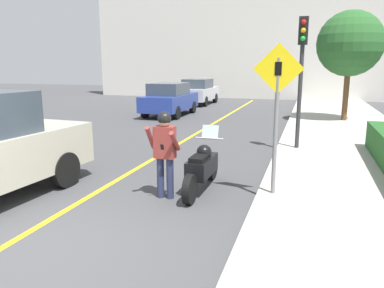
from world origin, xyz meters
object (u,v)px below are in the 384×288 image
street_tree (350,44)px  parked_car_silver (198,91)px  person_biker (165,146)px  traffic_light (302,58)px  motorcycle (202,167)px  crossing_sign (277,106)px  parked_car_blue (170,99)px

street_tree → parked_car_silver: size_ratio=1.12×
person_biker → traffic_light: bearing=64.4°
motorcycle → parked_car_silver: size_ratio=0.53×
crossing_sign → street_tree: bearing=79.3°
person_biker → parked_car_silver: size_ratio=0.41×
motorcycle → person_biker: person_biker is taller
parked_car_silver → traffic_light: bearing=-61.8°
parked_car_blue → traffic_light: bearing=-45.8°
crossing_sign → parked_car_silver: crossing_sign is taller
crossing_sign → parked_car_blue: bearing=119.7°
traffic_light → street_tree: (1.80, 6.61, 0.71)m
crossing_sign → person_biker: bearing=-166.8°
motorcycle → parked_car_silver: 17.67m
person_biker → parked_car_silver: 18.16m
traffic_light → street_tree: bearing=74.8°
parked_car_blue → parked_car_silver: same height
parked_car_silver → person_biker: bearing=-75.5°
motorcycle → parked_car_blue: size_ratio=0.53×
crossing_sign → parked_car_blue: 12.85m
motorcycle → parked_car_blue: parked_car_blue is taller
parked_car_blue → parked_car_silver: (-0.23, 5.97, 0.00)m
motorcycle → parked_car_blue: (-4.87, 10.94, 0.36)m
traffic_light → crossing_sign: bearing=-93.7°
crossing_sign → parked_car_blue: size_ratio=0.67×
motorcycle → crossing_sign: bearing=-7.5°
person_biker → parked_car_blue: bearing=110.4°
person_biker → motorcycle: bearing=50.2°
parked_car_blue → parked_car_silver: 5.97m
person_biker → traffic_light: traffic_light is taller
street_tree → parked_car_silver: bearing=144.5°
parked_car_silver → street_tree: bearing=-35.5°
parked_car_blue → person_biker: bearing=-69.6°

